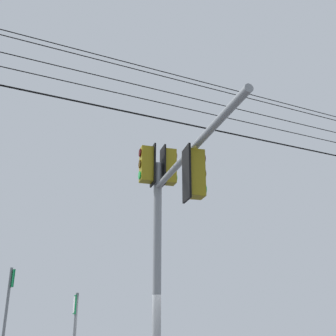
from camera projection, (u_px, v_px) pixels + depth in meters
signal_mast_assembly at (167, 207)px, 9.32m from camera, size 3.99×3.82×6.12m
route_sign_secondary at (6, 320)px, 9.99m from camera, size 0.22×0.34×3.19m
overhead_wire_span at (209, 107)px, 11.80m from camera, size 27.36×21.33×1.66m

